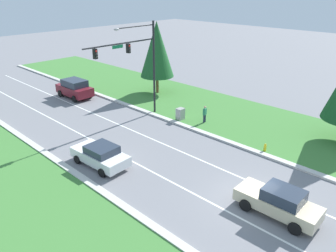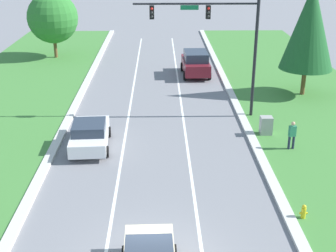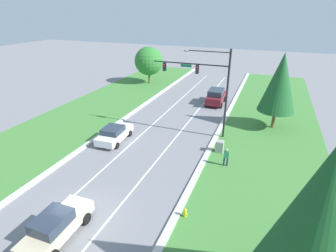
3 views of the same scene
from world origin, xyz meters
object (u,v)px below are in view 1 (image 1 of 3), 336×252
white_sedan (100,155)px  utility_cabinet (180,114)px  traffic_signal_mast (137,57)px  burgundy_suv (75,88)px  champagne_sedan (279,202)px  fire_hydrant (265,148)px  pedestrian (205,114)px  conifer_near_right_tree (157,49)px

white_sedan → utility_cabinet: (10.22, 1.56, -0.21)m
traffic_signal_mast → burgundy_suv: 11.09m
champagne_sedan → fire_hydrant: (6.34, 4.21, -0.53)m
burgundy_suv → pedestrian: size_ratio=2.76×
pedestrian → burgundy_suv: bearing=-87.2°
traffic_signal_mast → white_sedan: size_ratio=1.93×
pedestrian → conifer_near_right_tree: (3.43, 9.71, 4.19)m
white_sedan → conifer_near_right_tree: conifer_near_right_tree is taller
conifer_near_right_tree → utility_cabinet: bearing=-120.1°
burgundy_suv → champagne_sedan: bearing=-99.2°
traffic_signal_mast → pedestrian: size_ratio=5.24×
champagne_sedan → pedestrian: size_ratio=2.75×
champagne_sedan → pedestrian: (7.64, 11.09, 0.07)m
conifer_near_right_tree → white_sedan: bearing=-148.0°
utility_cabinet → pedestrian: (0.95, -2.15, 0.36)m
fire_hydrant → traffic_signal_mast: bearing=99.3°
utility_cabinet → conifer_near_right_tree: size_ratio=0.14×
traffic_signal_mast → conifer_near_right_tree: bearing=33.0°
fire_hydrant → champagne_sedan: bearing=-146.4°
burgundy_suv → pedestrian: (4.17, -15.32, -0.14)m
utility_cabinet → fire_hydrant: 9.04m
conifer_near_right_tree → traffic_signal_mast: bearing=-147.0°
burgundy_suv → fire_hydrant: burgundy_suv is taller
champagne_sedan → white_sedan: size_ratio=1.01×
conifer_near_right_tree → pedestrian: bearing=-109.5°
burgundy_suv → champagne_sedan: 26.64m
conifer_near_right_tree → champagne_sedan: bearing=-118.0°
burgundy_suv → conifer_near_right_tree: 10.28m
pedestrian → conifer_near_right_tree: 11.12m
utility_cabinet → conifer_near_right_tree: conifer_near_right_tree is taller
champagne_sedan → fire_hydrant: bearing=32.3°
white_sedan → conifer_near_right_tree: 17.75m
champagne_sedan → white_sedan: bearing=105.5°
traffic_signal_mast → burgundy_suv: traffic_signal_mast is taller
utility_cabinet → white_sedan: bearing=-171.3°
white_sedan → burgundy_suv: bearing=61.4°
fire_hydrant → conifer_near_right_tree: bearing=74.1°
pedestrian → fire_hydrant: bearing=66.9°
champagne_sedan → white_sedan: champagne_sedan is taller
traffic_signal_mast → burgundy_suv: bearing=95.0°
white_sedan → champagne_sedan: bearing=-76.4°
traffic_signal_mast → pedestrian: traffic_signal_mast is taller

